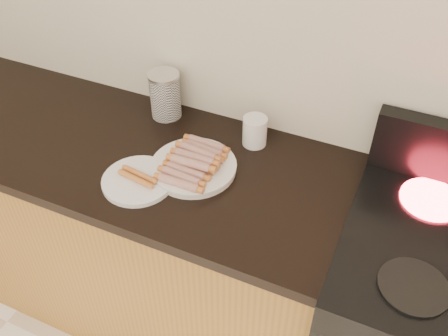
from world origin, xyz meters
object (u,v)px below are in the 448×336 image
at_px(main_plate, 194,168).
at_px(canister, 165,95).
at_px(mug, 255,131).
at_px(side_plate, 138,181).

height_order(main_plate, canister, canister).
bearing_deg(main_plate, mug, 58.69).
height_order(main_plate, side_plate, main_plate).
height_order(main_plate, mug, mug).
xyz_separation_m(main_plate, side_plate, (-0.13, -0.12, -0.00)).
xyz_separation_m(canister, mug, (0.35, -0.02, -0.04)).
bearing_deg(mug, canister, 176.25).
relative_size(side_plate, mug, 2.19).
distance_m(canister, mug, 0.36).
xyz_separation_m(side_plate, mug, (0.26, 0.33, 0.04)).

